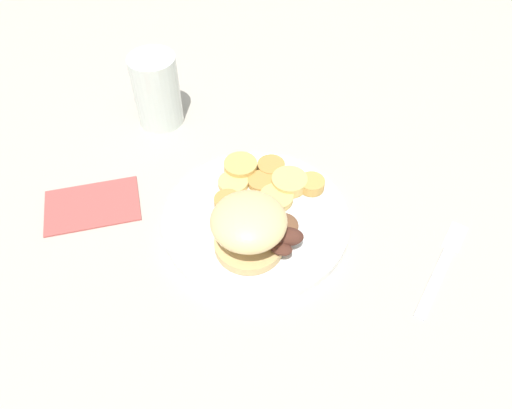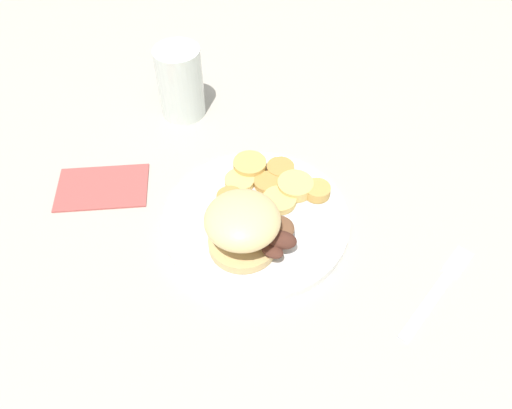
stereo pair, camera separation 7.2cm
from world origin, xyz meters
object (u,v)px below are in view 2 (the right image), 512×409
drinking_glass (180,83)px  fork (438,290)px  sandwich (246,226)px  dinner_plate (256,219)px

drinking_glass → fork: bearing=119.4°
sandwich → drinking_glass: bearing=-84.7°
fork → drinking_glass: bearing=-60.6°
dinner_plate → fork: dinner_plate is taller
sandwich → fork: size_ratio=0.81×
sandwich → drinking_glass: drinking_glass is taller
dinner_plate → drinking_glass: drinking_glass is taller
dinner_plate → fork: 0.27m
drinking_glass → dinner_plate: bearing=101.4°
dinner_plate → sandwich: bearing=61.4°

